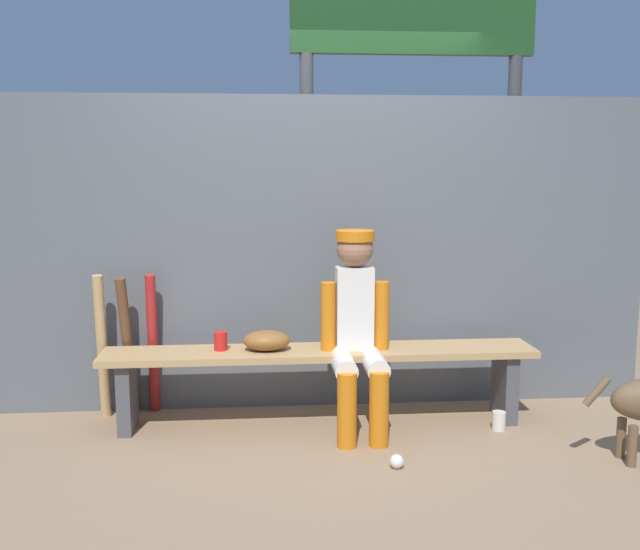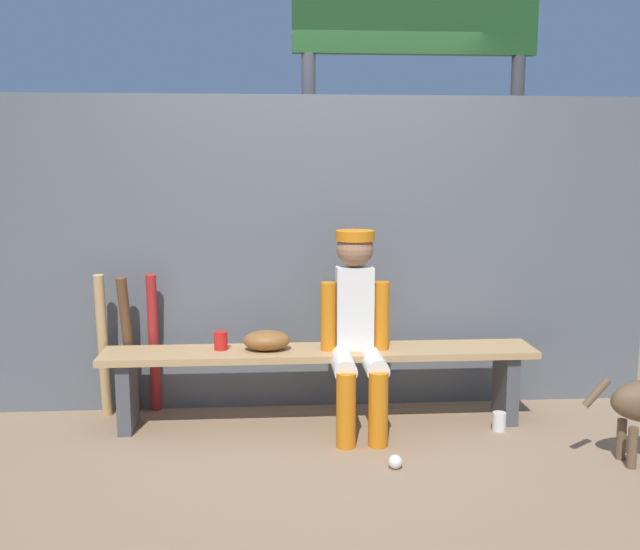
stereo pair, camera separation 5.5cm
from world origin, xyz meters
name	(u,v)px [view 2 (the right image)]	position (x,y,z in m)	size (l,w,h in m)	color
ground_plane	(320,424)	(0.00, 0.00, 0.00)	(30.00, 30.00, 0.00)	#937556
chainlink_fence	(316,254)	(0.00, 0.37, 0.99)	(4.35, 0.03, 1.99)	#595E63
dugout_bench	(320,365)	(0.00, 0.00, 0.37)	(2.59, 0.36, 0.47)	tan
player_seated	(357,323)	(0.21, -0.11, 0.64)	(0.41, 0.55, 1.18)	silver
baseball_glove	(267,340)	(-0.32, 0.00, 0.53)	(0.28, 0.20, 0.12)	brown
bat_aluminum_red	(154,344)	(-1.03, 0.28, 0.45)	(0.06, 0.06, 0.90)	#B22323
bat_wood_dark	(129,346)	(-1.17, 0.25, 0.45)	(0.06, 0.06, 0.90)	brown
bat_wood_tan	(103,346)	(-1.32, 0.22, 0.45)	(0.06, 0.06, 0.90)	tan
baseball	(395,462)	(0.34, -0.69, 0.04)	(0.07, 0.07, 0.07)	white
cup_on_ground	(499,421)	(1.05, -0.19, 0.06)	(0.08, 0.08, 0.11)	silver
cup_on_bench	(221,341)	(-0.59, 0.03, 0.52)	(0.08, 0.08, 0.11)	red
scoreboard	(424,62)	(0.84, 1.12, 2.29)	(2.04, 0.27, 3.31)	#3F3F42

